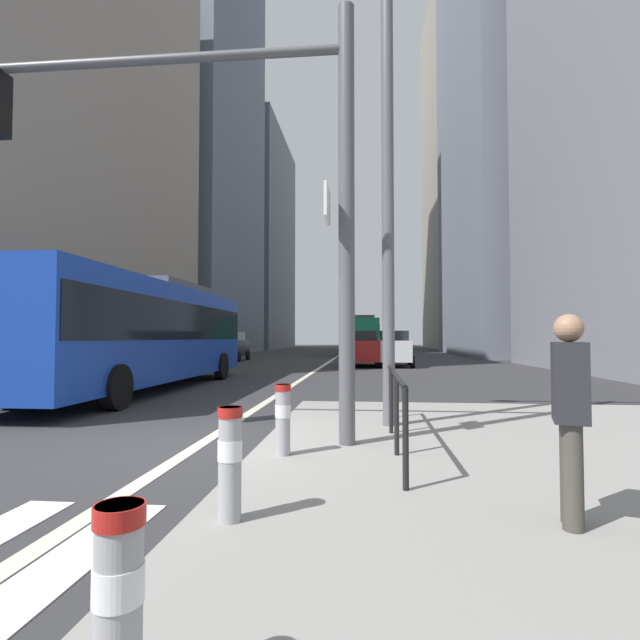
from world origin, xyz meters
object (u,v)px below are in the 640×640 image
city_bus_blue_oncoming (145,329)px  bollard_left (230,457)px  car_oncoming_mid (230,346)px  city_bus_red_receding (365,335)px  pedestrian_waiting (570,409)px  bollard_right (283,416)px  city_bus_red_distant (366,336)px  car_receding_near (394,348)px  street_lamp_post (387,115)px  traffic_signal_gantry (218,159)px  bollard_front (118,596)px  car_receding_far (363,348)px

city_bus_blue_oncoming → bollard_left: city_bus_blue_oncoming is taller
car_oncoming_mid → bollard_left: 29.23m
city_bus_blue_oncoming → city_bus_red_receding: size_ratio=1.04×
pedestrian_waiting → city_bus_red_receding: bearing=92.6°
bollard_left → pedestrian_waiting: size_ratio=0.55×
bollard_right → pedestrian_waiting: (2.56, -1.97, 0.41)m
city_bus_red_receding → car_oncoming_mid: bearing=-130.1°
city_bus_blue_oncoming → city_bus_red_distant: size_ratio=1.04×
city_bus_red_receding → city_bus_blue_oncoming: bearing=-102.7°
city_bus_blue_oncoming → car_receding_near: city_bus_blue_oncoming is taller
city_bus_blue_oncoming → street_lamp_post: (7.00, -5.96, 3.45)m
traffic_signal_gantry → pedestrian_waiting: (3.61, -2.62, -3.04)m
street_lamp_post → pedestrian_waiting: street_lamp_post is taller
city_bus_red_distant → bollard_right: bearing=-90.9°
bollard_front → pedestrian_waiting: bearing=39.7°
city_bus_red_distant → street_lamp_post: size_ratio=1.45×
car_oncoming_mid → bollard_front: car_oncoming_mid is taller
car_oncoming_mid → car_receding_far: (8.96, -5.05, 0.00)m
car_receding_near → bollard_right: 20.97m
city_bus_red_receding → pedestrian_waiting: size_ratio=7.23×
traffic_signal_gantry → car_oncoming_mid: bearing=105.7°
bollard_right → street_lamp_post: bearing=57.0°
city_bus_red_receding → bollard_right: city_bus_red_receding is taller
car_oncoming_mid → street_lamp_post: size_ratio=0.56×
city_bus_red_receding → car_receding_near: bearing=-84.0°
city_bus_red_distant → car_oncoming_mid: city_bus_red_distant is taller
pedestrian_waiting → bollard_left: bearing=-176.8°
city_bus_red_distant → bollard_left: (-0.94, -56.89, -1.20)m
car_oncoming_mid → car_receding_far: 10.28m
city_bus_red_receding → city_bus_red_distant: size_ratio=1.00×
car_receding_far → bollard_right: bearing=-92.2°
city_bus_red_receding → pedestrian_waiting: city_bus_red_receding is taller
city_bus_blue_oncoming → car_oncoming_mid: bearing=98.1°
street_lamp_post → bollard_left: (-1.42, -4.23, -4.64)m
car_receding_far → car_oncoming_mid: bearing=150.6°
city_bus_red_distant → car_receding_near: 34.01m
bollard_front → bollard_right: bollard_right is taller
city_bus_blue_oncoming → pedestrian_waiting: size_ratio=7.56×
city_bus_red_receding → bollard_right: bearing=-91.3°
city_bus_red_receding → car_receding_far: 15.76m
traffic_signal_gantry → bollard_right: traffic_signal_gantry is taller
city_bus_blue_oncoming → bollard_right: size_ratio=14.18×
city_bus_red_receding → car_oncoming_mid: 14.01m
bollard_left → bollard_right: bearing=88.7°
traffic_signal_gantry → bollard_front: traffic_signal_gantry is taller
car_receding_near → bollard_front: bearing=-95.6°
city_bus_blue_oncoming → traffic_signal_gantry: 9.00m
city_bus_red_receding → city_bus_red_distant: 18.12m
street_lamp_post → city_bus_red_distant: bearing=90.5°
city_bus_red_receding → bollard_left: bearing=-91.3°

